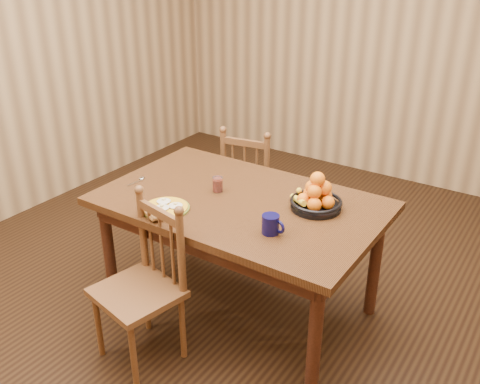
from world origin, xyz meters
The scene contains 10 objects.
room centered at (0.00, 0.00, 1.35)m, with size 4.52×5.02×2.72m.
dining_table centered at (0.00, 0.00, 0.67)m, with size 1.60×1.00×0.75m.
chair_far centered at (-0.42, 0.78, 0.43)m, with size 0.47×0.46×0.89m.
chair_near centered at (-0.20, -0.63, 0.44)m, with size 0.48×0.47×0.90m.
breakfast_plate centered at (-0.27, -0.33, 0.76)m, with size 0.26×0.30×0.04m.
fork centered at (-0.35, -0.35, 0.75)m, with size 0.04×0.18×0.00m.
spoon centered at (-0.67, -0.12, 0.75)m, with size 0.04×0.16×0.01m.
coffee_mug centered at (0.34, -0.23, 0.80)m, with size 0.13×0.09×0.10m.
juice_glass centered at (-0.17, 0.02, 0.79)m, with size 0.06×0.06×0.09m.
fruit_bowl centered at (0.41, 0.15, 0.82)m, with size 0.29×0.29×0.22m.
Camera 1 is at (1.52, -2.28, 2.11)m, focal length 40.00 mm.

